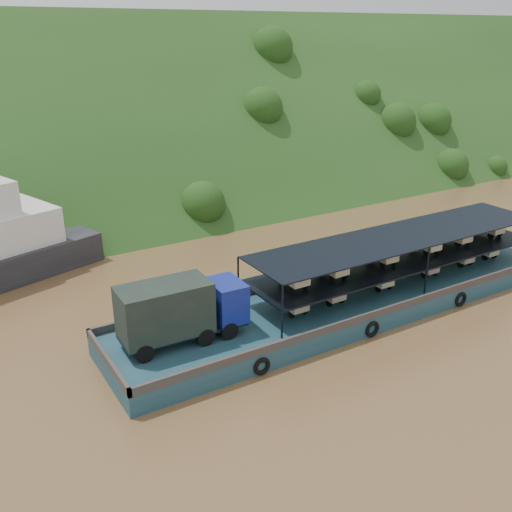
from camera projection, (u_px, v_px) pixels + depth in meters
ground at (304, 308)px, 38.89m from camera, size 160.00×160.00×0.00m
hillside at (126, 190)px, 67.45m from camera, size 140.00×39.60×39.60m
cargo_barge at (343, 296)px, 37.85m from camera, size 35.00×7.18×4.86m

